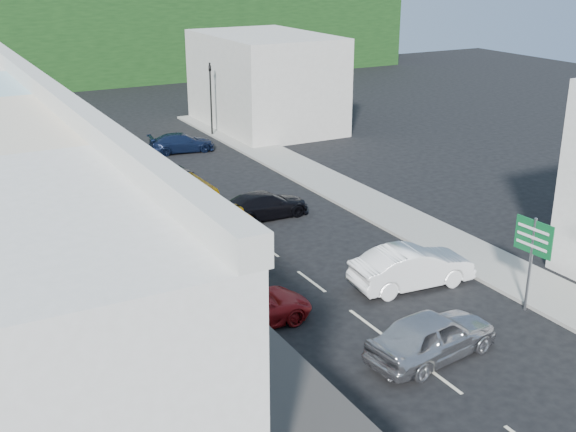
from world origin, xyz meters
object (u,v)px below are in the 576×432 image
object	(u,v)px
bus	(171,214)
traffic_signal	(211,100)
direction_sign	(530,265)
car_white	(412,270)
car_red	(251,306)
car_silver	(432,339)
pedestrian_left	(131,321)

from	to	relation	value
bus	traffic_signal	world-z (taller)	traffic_signal
direction_sign	traffic_signal	world-z (taller)	traffic_signal
car_white	car_red	bearing A→B (deg)	93.29
car_silver	car_white	world-z (taller)	same
car_white	car_red	world-z (taller)	same
pedestrian_left	car_silver	bearing A→B (deg)	-125.69
direction_sign	traffic_signal	distance (m)	31.03
car_red	car_white	bearing A→B (deg)	-91.29
bus	pedestrian_left	xyz separation A→B (m)	(-4.32, -8.01, -0.55)
car_red	traffic_signal	world-z (taller)	traffic_signal
car_white	direction_sign	bearing A→B (deg)	-140.99
traffic_signal	car_red	bearing A→B (deg)	74.59
pedestrian_left	traffic_signal	size ratio (longest dim) A/B	0.32
car_white	direction_sign	xyz separation A→B (m)	(2.49, -3.69, 1.13)
car_silver	car_red	size ratio (longest dim) A/B	0.96
car_white	car_red	xyz separation A→B (m)	(-7.01, 0.21, 0.00)
direction_sign	car_silver	bearing A→B (deg)	-173.03
bus	direction_sign	distance (m)	15.50
car_silver	traffic_signal	xyz separation A→B (m)	(5.65, 32.03, 1.96)
direction_sign	traffic_signal	bearing A→B (deg)	85.49
pedestrian_left	direction_sign	world-z (taller)	direction_sign
car_red	traffic_signal	size ratio (longest dim) A/B	0.86
car_white	traffic_signal	world-z (taller)	traffic_signal
car_white	pedestrian_left	size ratio (longest dim) A/B	2.59
car_silver	car_white	xyz separation A→B (m)	(2.81, 4.70, 0.00)
car_silver	traffic_signal	bearing A→B (deg)	-17.81
direction_sign	traffic_signal	size ratio (longest dim) A/B	0.69
pedestrian_left	traffic_signal	xyz separation A→B (m)	(14.10, 26.73, 1.66)
car_silver	direction_sign	size ratio (longest dim) A/B	1.20
direction_sign	pedestrian_left	bearing A→B (deg)	158.83
car_silver	direction_sign	bearing A→B (deg)	-86.98
bus	pedestrian_left	world-z (taller)	bus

